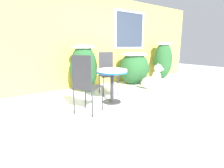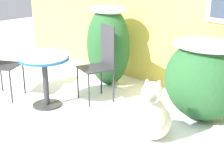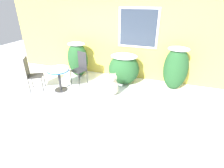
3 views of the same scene
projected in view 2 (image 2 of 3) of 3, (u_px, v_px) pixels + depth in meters
ground_plane at (74, 144)px, 3.76m from camera, size 16.00×16.00×0.00m
house_wall at (195, 0)px, 4.74m from camera, size 8.00×0.10×2.72m
shrub_left at (108, 44)px, 5.40m from camera, size 0.75×0.62×1.25m
shrub_middle at (204, 78)px, 4.22m from camera, size 1.02×0.88×1.01m
patio_table at (44, 64)px, 4.56m from camera, size 0.67×0.67×0.74m
patio_chair_near_table at (101, 61)px, 4.80m from camera, size 0.52×0.52×1.07m
dog at (153, 117)px, 3.79m from camera, size 0.59×0.70×0.75m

